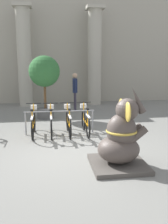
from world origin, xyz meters
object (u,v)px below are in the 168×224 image
(person_pedestrian, at_px, (75,88))
(bicycle_1, at_px, (51,123))
(bicycle_3, at_px, (86,122))
(bicycle_2, at_px, (68,122))
(bicycle_0, at_px, (33,123))
(elephant_statue, at_px, (121,140))
(potted_tree, at_px, (44,75))

(person_pedestrian, bearing_deg, bicycle_1, -106.68)
(bicycle_1, xyz_separation_m, bicycle_3, (1.11, 0.01, 0.00))
(bicycle_2, bearing_deg, bicycle_0, 178.93)
(elephant_statue, relative_size, potted_tree, 0.71)
(bicycle_3, bearing_deg, bicycle_2, -179.14)
(bicycle_1, bearing_deg, elephant_statue, -60.70)
(elephant_statue, bearing_deg, potted_tree, 108.11)
(bicycle_2, distance_m, person_pedestrian, 4.09)
(elephant_statue, bearing_deg, bicycle_0, 127.29)
(bicycle_2, relative_size, person_pedestrian, 0.93)
(bicycle_2, distance_m, elephant_statue, 2.85)
(bicycle_0, relative_size, bicycle_1, 1.00)
(person_pedestrian, xyz_separation_m, potted_tree, (-1.39, -1.45, 0.69))
(bicycle_0, bearing_deg, bicycle_1, -2.53)
(bicycle_0, xyz_separation_m, bicycle_2, (1.11, -0.02, 0.00))
(bicycle_0, height_order, elephant_statue, elephant_statue)
(bicycle_0, xyz_separation_m, person_pedestrian, (1.75, 3.96, 0.68))
(bicycle_0, bearing_deg, potted_tree, 81.95)
(bicycle_1, relative_size, person_pedestrian, 0.93)
(person_pedestrian, bearing_deg, potted_tree, -133.89)
(bicycle_0, distance_m, potted_tree, 2.88)
(bicycle_1, relative_size, bicycle_2, 1.00)
(bicycle_0, bearing_deg, bicycle_3, -0.42)
(bicycle_1, distance_m, bicycle_2, 0.56)
(bicycle_0, distance_m, bicycle_3, 1.67)
(bicycle_0, relative_size, potted_tree, 0.65)
(bicycle_2, xyz_separation_m, person_pedestrian, (0.64, 3.98, 0.68))
(bicycle_2, distance_m, bicycle_3, 0.56)
(bicycle_1, xyz_separation_m, person_pedestrian, (1.19, 3.98, 0.68))
(elephant_statue, xyz_separation_m, potted_tree, (-1.70, 5.21, 1.16))
(bicycle_3, xyz_separation_m, potted_tree, (-1.31, 2.52, 1.37))
(bicycle_0, height_order, person_pedestrian, person_pedestrian)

